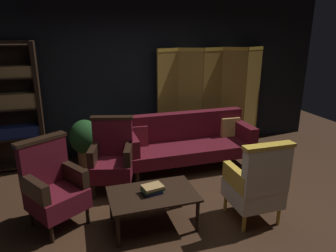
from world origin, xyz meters
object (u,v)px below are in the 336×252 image
(bookshelf, at_px, (11,106))
(potted_plant, at_px, (85,140))
(armchair_gilt_accent, at_px, (257,184))
(velvet_couch, at_px, (188,140))
(book_green_cloth, at_px, (153,189))
(book_tan_leather, at_px, (153,187))
(armchair_wing_right, at_px, (112,157))
(folding_screen, at_px, (212,97))
(coffee_table, at_px, (153,197))
(armchair_wing_left, at_px, (53,186))
(book_navy_cloth, at_px, (153,191))

(bookshelf, bearing_deg, potted_plant, -10.92)
(armchair_gilt_accent, bearing_deg, bookshelf, 139.74)
(bookshelf, distance_m, armchair_gilt_accent, 3.85)
(velvet_couch, xyz_separation_m, book_green_cloth, (-0.98, -1.44, 0.02))
(book_tan_leather, bearing_deg, armchair_wing_right, 107.42)
(folding_screen, bearing_deg, coffee_table, -128.50)
(coffee_table, distance_m, armchair_gilt_accent, 1.22)
(velvet_couch, height_order, armchair_gilt_accent, armchair_gilt_accent)
(armchair_wing_left, relative_size, armchair_wing_right, 1.00)
(book_navy_cloth, bearing_deg, armchair_gilt_accent, -13.26)
(book_navy_cloth, distance_m, book_tan_leather, 0.06)
(velvet_couch, relative_size, coffee_table, 2.12)
(coffee_table, bearing_deg, armchair_wing_right, 107.15)
(bookshelf, xyz_separation_m, armchair_gilt_accent, (2.90, -2.46, -0.57))
(potted_plant, bearing_deg, book_navy_cloth, -71.85)
(armchair_gilt_accent, xyz_separation_m, book_navy_cloth, (-1.19, 0.28, -0.05))
(armchair_gilt_accent, distance_m, potted_plant, 2.90)
(potted_plant, bearing_deg, armchair_gilt_accent, -50.87)
(book_navy_cloth, bearing_deg, velvet_couch, 55.66)
(bookshelf, relative_size, book_green_cloth, 8.18)
(bookshelf, distance_m, armchair_wing_left, 1.99)
(potted_plant, height_order, book_green_cloth, potted_plant)
(armchair_wing_left, xyz_separation_m, potted_plant, (0.44, 1.59, -0.03))
(book_green_cloth, distance_m, book_tan_leather, 0.03)
(coffee_table, height_order, potted_plant, potted_plant)
(book_navy_cloth, bearing_deg, bookshelf, 128.25)
(folding_screen, relative_size, book_navy_cloth, 10.57)
(book_navy_cloth, xyz_separation_m, book_green_cloth, (0.00, 0.00, 0.03))
(armchair_gilt_accent, xyz_separation_m, armchair_wing_right, (-1.51, 1.31, 0.00))
(coffee_table, bearing_deg, velvet_couch, 55.75)
(armchair_gilt_accent, distance_m, book_navy_cloth, 1.22)
(folding_screen, distance_m, armchair_wing_left, 3.39)
(folding_screen, relative_size, velvet_couch, 1.02)
(armchair_wing_right, distance_m, book_navy_cloth, 1.08)
(velvet_couch, relative_size, armchair_wing_right, 2.04)
(armchair_wing_left, bearing_deg, armchair_wing_right, 39.86)
(coffee_table, xyz_separation_m, book_navy_cloth, (0.00, 0.01, 0.06))
(bookshelf, relative_size, armchair_wing_right, 1.97)
(folding_screen, relative_size, armchair_wing_left, 2.08)
(book_tan_leather, bearing_deg, coffee_table, -106.45)
(folding_screen, bearing_deg, armchair_wing_right, -150.68)
(folding_screen, height_order, book_tan_leather, folding_screen)
(folding_screen, distance_m, armchair_wing_right, 2.42)
(book_green_cloth, height_order, book_tan_leather, book_tan_leather)
(folding_screen, height_order, book_navy_cloth, folding_screen)
(armchair_wing_right, distance_m, potted_plant, 1.00)
(armchair_wing_right, xyz_separation_m, book_green_cloth, (0.32, -1.03, -0.02))
(folding_screen, height_order, armchair_gilt_accent, folding_screen)
(velvet_couch, height_order, book_tan_leather, velvet_couch)
(velvet_couch, bearing_deg, armchair_gilt_accent, -83.23)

